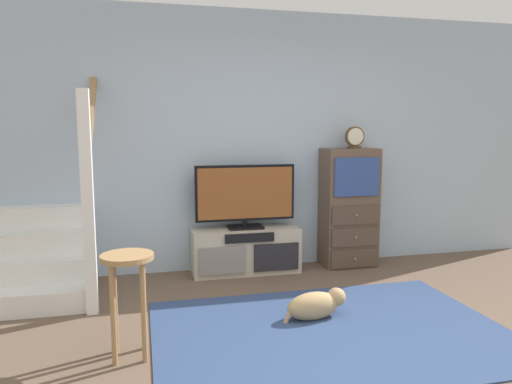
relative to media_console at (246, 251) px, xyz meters
The scene contains 10 objects.
ground_plane 2.23m from the media_console, 82.21° to the right, with size 20.00×20.00×0.00m, color brown.
back_wall 1.19m from the media_console, 41.70° to the left, with size 6.40×0.12×2.70m, color #A8BCD1.
area_rug 1.64m from the media_console, 79.33° to the right, with size 2.60×1.80×0.01m, color navy.
media_console is the anchor object (origin of this frame).
television 0.58m from the media_console, 90.00° to the left, with size 1.03×0.22×0.66m.
side_cabinet 1.22m from the media_console, ahead, with size 0.58×0.38×1.28m.
desk_clock 1.66m from the media_console, ahead, with size 0.21×0.08×0.23m.
staircase 1.94m from the media_console, behind, with size 1.00×1.36×2.20m.
bar_stool_near 2.01m from the media_console, 124.86° to the right, with size 0.34×0.34×0.70m.
dog 1.36m from the media_console, 78.08° to the right, with size 0.54×0.26×0.23m.
Camera 1 is at (-1.33, -2.55, 1.51)m, focal length 33.67 mm.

